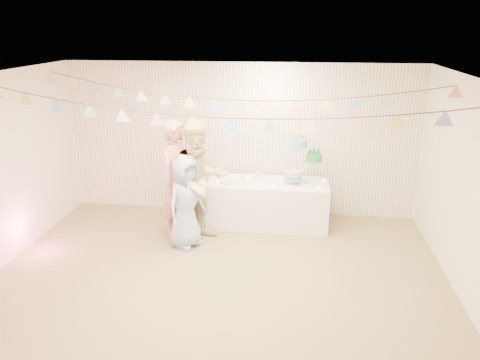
# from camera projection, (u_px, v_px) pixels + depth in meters

# --- Properties ---
(floor) EXTENTS (6.00, 6.00, 0.00)m
(floor) POSITION_uv_depth(u_px,v_px,m) (217.00, 283.00, 6.06)
(floor) COLOR olive
(floor) RESTS_ON ground
(ceiling) EXTENTS (6.00, 6.00, 0.00)m
(ceiling) POSITION_uv_depth(u_px,v_px,m) (214.00, 79.00, 5.23)
(ceiling) COLOR white
(ceiling) RESTS_ON ground
(back_wall) EXTENTS (6.00, 6.00, 0.00)m
(back_wall) POSITION_uv_depth(u_px,v_px,m) (241.00, 140.00, 8.00)
(back_wall) COLOR white
(back_wall) RESTS_ON ground
(front_wall) EXTENTS (6.00, 6.00, 0.00)m
(front_wall) POSITION_uv_depth(u_px,v_px,m) (155.00, 307.00, 3.29)
(front_wall) COLOR white
(front_wall) RESTS_ON ground
(right_wall) EXTENTS (5.00, 5.00, 0.00)m
(right_wall) POSITION_uv_depth(u_px,v_px,m) (476.00, 199.00, 5.30)
(right_wall) COLOR white
(right_wall) RESTS_ON ground
(table) EXTENTS (1.97, 0.79, 0.74)m
(table) POSITION_uv_depth(u_px,v_px,m) (267.00, 203.00, 7.73)
(table) COLOR white
(table) RESTS_ON floor
(cake_stand) EXTENTS (0.67, 0.39, 0.74)m
(cake_stand) POSITION_uv_depth(u_px,v_px,m) (303.00, 160.00, 7.48)
(cake_stand) COLOR silver
(cake_stand) RESTS_ON table
(cake_bottom) EXTENTS (0.31, 0.31, 0.15)m
(cake_bottom) POSITION_uv_depth(u_px,v_px,m) (293.00, 177.00, 7.53)
(cake_bottom) COLOR #2AA6C6
(cake_bottom) RESTS_ON cake_stand
(cake_middle) EXTENTS (0.27, 0.27, 0.22)m
(cake_middle) POSITION_uv_depth(u_px,v_px,m) (314.00, 160.00, 7.55)
(cake_middle) COLOR #1C8442
(cake_middle) RESTS_ON cake_stand
(cake_top_tier) EXTENTS (0.25, 0.25, 0.19)m
(cake_top_tier) POSITION_uv_depth(u_px,v_px,m) (300.00, 145.00, 7.37)
(cake_top_tier) COLOR #47AAE0
(cake_top_tier) RESTS_ON cake_stand
(platter) EXTENTS (0.33, 0.33, 0.02)m
(platter) POSITION_uv_depth(u_px,v_px,m) (228.00, 180.00, 7.64)
(platter) COLOR white
(platter) RESTS_ON table
(posy) EXTENTS (0.13, 0.13, 0.15)m
(posy) POSITION_uv_depth(u_px,v_px,m) (259.00, 176.00, 7.65)
(posy) COLOR white
(posy) RESTS_ON table
(person_adult_a) EXTENTS (0.69, 0.80, 1.85)m
(person_adult_a) POSITION_uv_depth(u_px,v_px,m) (178.00, 180.00, 7.14)
(person_adult_a) COLOR tan
(person_adult_a) RESTS_ON floor
(person_adult_b) EXTENTS (1.16, 1.14, 1.88)m
(person_adult_b) POSITION_uv_depth(u_px,v_px,m) (200.00, 182.00, 6.99)
(person_adult_b) COLOR #D9C585
(person_adult_b) RESTS_ON floor
(person_child) EXTENTS (0.73, 0.80, 1.38)m
(person_child) POSITION_uv_depth(u_px,v_px,m) (186.00, 203.00, 6.88)
(person_child) COLOR #93A6D0
(person_child) RESTS_ON floor
(bunting_back) EXTENTS (5.60, 1.10, 0.40)m
(bunting_back) POSITION_uv_depth(u_px,v_px,m) (228.00, 89.00, 6.35)
(bunting_back) COLOR pink
(bunting_back) RESTS_ON ceiling
(bunting_front) EXTENTS (5.60, 0.90, 0.36)m
(bunting_front) POSITION_uv_depth(u_px,v_px,m) (211.00, 107.00, 5.13)
(bunting_front) COLOR #72A5E5
(bunting_front) RESTS_ON ceiling
(tealight_0) EXTENTS (0.04, 0.04, 0.03)m
(tealight_0) POSITION_uv_depth(u_px,v_px,m) (218.00, 182.00, 7.56)
(tealight_0) COLOR #FFD88C
(tealight_0) RESTS_ON table
(tealight_1) EXTENTS (0.04, 0.04, 0.03)m
(tealight_1) POSITION_uv_depth(u_px,v_px,m) (248.00, 177.00, 7.82)
(tealight_1) COLOR #FFD88C
(tealight_1) RESTS_ON table
(tealight_2) EXTENTS (0.04, 0.04, 0.03)m
(tealight_2) POSITION_uv_depth(u_px,v_px,m) (273.00, 186.00, 7.39)
(tealight_2) COLOR #FFD88C
(tealight_2) RESTS_ON table
(tealight_3) EXTENTS (0.04, 0.04, 0.03)m
(tealight_3) POSITION_uv_depth(u_px,v_px,m) (290.00, 178.00, 7.78)
(tealight_3) COLOR #FFD88C
(tealight_3) RESTS_ON table
(tealight_4) EXTENTS (0.04, 0.04, 0.03)m
(tealight_4) POSITION_uv_depth(u_px,v_px,m) (319.00, 187.00, 7.35)
(tealight_4) COLOR #FFD88C
(tealight_4) RESTS_ON table
(tealight_5) EXTENTS (0.04, 0.04, 0.03)m
(tealight_5) POSITION_uv_depth(u_px,v_px,m) (323.00, 180.00, 7.65)
(tealight_5) COLOR #FFD88C
(tealight_5) RESTS_ON table
(tealight_6) EXTENTS (0.04, 0.04, 0.03)m
(tealight_6) POSITION_uv_depth(u_px,v_px,m) (285.00, 178.00, 7.76)
(tealight_6) COLOR #FFD88C
(tealight_6) RESTS_ON table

